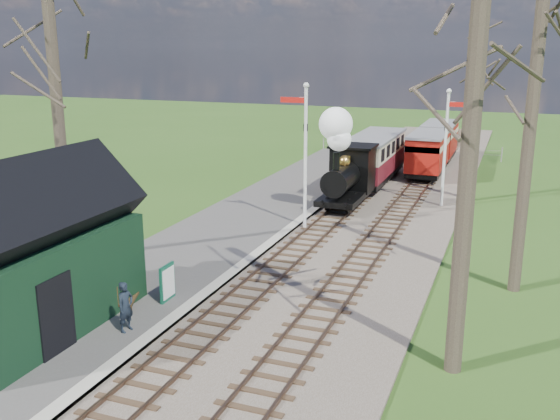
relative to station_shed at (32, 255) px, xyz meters
The scene contains 18 objects.
distant_hills 63.40m from the station_shed, 84.61° to the left, with size 114.40×48.00×22.02m.
ballast_bed 18.98m from the station_shed, 72.73° to the left, with size 8.00×60.00×0.10m, color brown.
track_near 18.63m from the station_shed, 76.57° to the left, with size 1.60×60.00×0.15m.
track_far 19.40m from the station_shed, 69.04° to the left, with size 1.60×60.00×0.15m.
platform 10.26m from the station_shed, 85.44° to the left, with size 5.00×44.00×0.20m, color #474442.
coping_strip 10.69m from the station_shed, 72.79° to the left, with size 0.40×44.00×0.21m, color #B2AD9E.
station_shed is the anchor object (origin of this frame).
semaphore_near 12.58m from the station_shed, 73.62° to the left, with size 1.22×0.24×6.22m.
semaphore_far 20.01m from the station_shed, 64.28° to the left, with size 1.22×0.24×5.72m.
bare_trees 8.81m from the station_shed, 47.30° to the left, with size 15.51×22.39×12.00m.
fence_line 32.38m from the station_shed, 81.83° to the left, with size 12.60×0.08×1.00m.
locomotive 16.50m from the station_shed, 74.95° to the left, with size 1.94×4.52×4.85m.
coach 22.43m from the station_shed, 78.95° to the left, with size 2.26×7.76×2.38m.
red_carriage_a 25.85m from the station_shed, 74.52° to the left, with size 2.03×5.03×2.14m.
red_carriage_b 31.18m from the station_shed, 77.22° to the left, with size 2.03×5.03×2.14m.
sign_board 3.99m from the station_shed, 51.11° to the left, with size 0.11×0.76×1.12m.
bench 3.07m from the station_shed, 59.17° to the left, with size 0.89×1.49×0.82m.
person 2.82m from the station_shed, 15.30° to the left, with size 0.51×0.33×1.39m, color black.
Camera 1 is at (7.46, -8.31, 7.67)m, focal length 40.00 mm.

